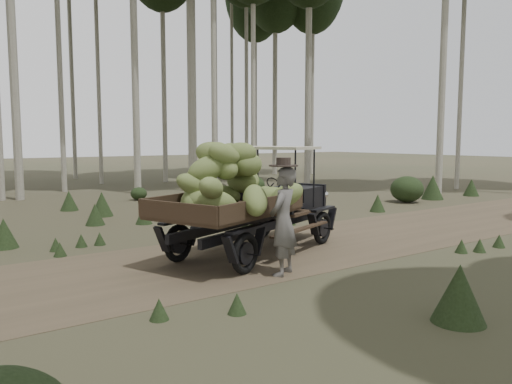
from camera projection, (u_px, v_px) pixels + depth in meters
ground at (305, 246)px, 11.42m from camera, size 120.00×120.00×0.00m
dirt_track at (305, 245)px, 11.41m from camera, size 70.00×4.00×0.01m
banana_truck at (241, 188)px, 10.12m from camera, size 5.15×3.41×2.46m
farmer at (283, 220)px, 8.86m from camera, size 0.85×0.76×2.11m
undergrowth at (368, 226)px, 11.29m from camera, size 22.12×23.48×1.27m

